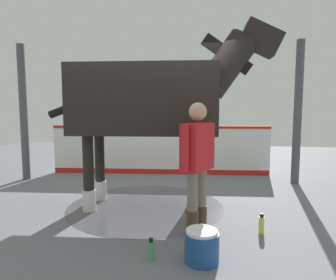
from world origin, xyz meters
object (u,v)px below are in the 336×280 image
at_px(wash_bucket, 202,246).
at_px(handler, 197,160).
at_px(bottle_spray, 151,250).
at_px(bottle_shampoo, 261,225).
at_px(horse, 153,102).

bearing_deg(wash_bucket, handler, 7.26).
relative_size(handler, bottle_spray, 7.21).
relative_size(bottle_shampoo, bottle_spray, 1.15).
height_order(wash_bucket, bottle_spray, wash_bucket).
xyz_separation_m(handler, wash_bucket, (-0.67, -0.09, -0.75)).
xyz_separation_m(horse, handler, (-0.92, -0.73, -0.73)).
height_order(wash_bucket, bottle_shampoo, wash_bucket).
bearing_deg(handler, bottle_shampoo, -146.27).
relative_size(handler, bottle_shampoo, 6.26).
height_order(horse, wash_bucket, horse).
relative_size(wash_bucket, bottle_spray, 1.55).
bearing_deg(bottle_shampoo, bottle_spray, 123.46).
bearing_deg(bottle_spray, handler, -31.12).
relative_size(horse, handler, 2.22).
distance_m(wash_bucket, bottle_spray, 0.51).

